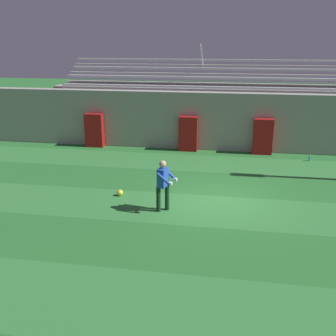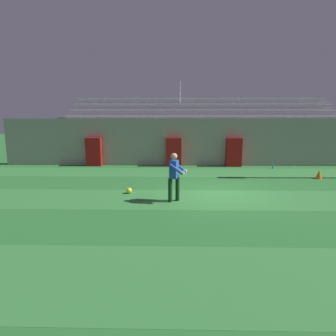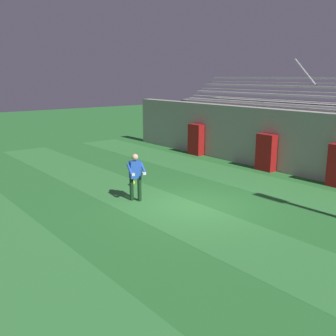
{
  "view_description": "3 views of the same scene",
  "coord_description": "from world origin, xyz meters",
  "px_view_note": "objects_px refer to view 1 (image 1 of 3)",
  "views": [
    {
      "loc": [
        0.31,
        -12.62,
        5.22
      ],
      "look_at": [
        -1.6,
        -1.13,
        1.39
      ],
      "focal_mm": 42.0,
      "sensor_mm": 36.0,
      "label": 1
    },
    {
      "loc": [
        -1.73,
        -10.59,
        2.82
      ],
      "look_at": [
        -1.98,
        0.39,
        0.87
      ],
      "focal_mm": 30.0,
      "sensor_mm": 36.0,
      "label": 2
    },
    {
      "loc": [
        9.27,
        -8.57,
        4.28
      ],
      "look_at": [
        -2.21,
        0.54,
        0.82
      ],
      "focal_mm": 42.0,
      "sensor_mm": 36.0,
      "label": 3
    }
  ],
  "objects_px": {
    "water_bottle": "(309,158)",
    "padding_pillar_far_left": "(95,130)",
    "goalkeeper": "(163,183)",
    "padding_pillar_gate_right": "(263,137)",
    "soccer_ball": "(120,193)",
    "padding_pillar_gate_left": "(188,134)"
  },
  "relations": [
    {
      "from": "padding_pillar_gate_right",
      "to": "water_bottle",
      "type": "distance_m",
      "value": 2.33
    },
    {
      "from": "padding_pillar_gate_right",
      "to": "soccer_ball",
      "type": "relative_size",
      "value": 7.67
    },
    {
      "from": "soccer_ball",
      "to": "water_bottle",
      "type": "relative_size",
      "value": 0.92
    },
    {
      "from": "padding_pillar_far_left",
      "to": "water_bottle",
      "type": "height_order",
      "value": "padding_pillar_far_left"
    },
    {
      "from": "water_bottle",
      "to": "padding_pillar_far_left",
      "type": "bearing_deg",
      "value": 175.34
    },
    {
      "from": "padding_pillar_far_left",
      "to": "water_bottle",
      "type": "relative_size",
      "value": 7.03
    },
    {
      "from": "padding_pillar_gate_right",
      "to": "water_bottle",
      "type": "relative_size",
      "value": 7.03
    },
    {
      "from": "padding_pillar_far_left",
      "to": "padding_pillar_gate_right",
      "type": "bearing_deg",
      "value": 0.0
    },
    {
      "from": "padding_pillar_gate_left",
      "to": "soccer_ball",
      "type": "relative_size",
      "value": 7.67
    },
    {
      "from": "padding_pillar_gate_left",
      "to": "soccer_ball",
      "type": "height_order",
      "value": "padding_pillar_gate_left"
    },
    {
      "from": "padding_pillar_gate_left",
      "to": "goalkeeper",
      "type": "xyz_separation_m",
      "value": [
        0.05,
        -7.23,
        0.11
      ]
    },
    {
      "from": "goalkeeper",
      "to": "soccer_ball",
      "type": "relative_size",
      "value": 7.59
    },
    {
      "from": "padding_pillar_far_left",
      "to": "soccer_ball",
      "type": "height_order",
      "value": "padding_pillar_far_left"
    },
    {
      "from": "soccer_ball",
      "to": "goalkeeper",
      "type": "bearing_deg",
      "value": -29.73
    },
    {
      "from": "padding_pillar_gate_right",
      "to": "goalkeeper",
      "type": "relative_size",
      "value": 1.01
    },
    {
      "from": "goalkeeper",
      "to": "soccer_ball",
      "type": "height_order",
      "value": "goalkeeper"
    },
    {
      "from": "goalkeeper",
      "to": "water_bottle",
      "type": "bearing_deg",
      "value": 48.98
    },
    {
      "from": "goalkeeper",
      "to": "soccer_ball",
      "type": "distance_m",
      "value": 2.15
    },
    {
      "from": "water_bottle",
      "to": "padding_pillar_gate_right",
      "type": "bearing_deg",
      "value": 157.58
    },
    {
      "from": "padding_pillar_far_left",
      "to": "goalkeeper",
      "type": "height_order",
      "value": "padding_pillar_far_left"
    },
    {
      "from": "padding_pillar_gate_right",
      "to": "soccer_ball",
      "type": "distance_m",
      "value": 8.18
    },
    {
      "from": "padding_pillar_far_left",
      "to": "goalkeeper",
      "type": "relative_size",
      "value": 1.01
    }
  ]
}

